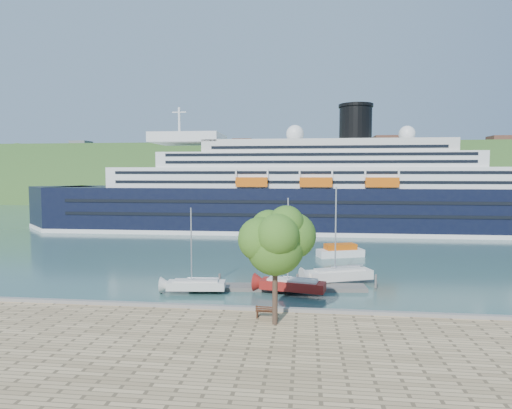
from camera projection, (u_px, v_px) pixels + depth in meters
name	position (u px, v px, depth m)	size (l,w,h in m)	color
ground	(243.00, 320.00, 36.51)	(400.00, 400.00, 0.00)	#325A56
far_hillside	(293.00, 174.00, 179.26)	(400.00, 50.00, 24.00)	#295221
quay_coping	(243.00, 308.00, 36.23)	(220.00, 0.50, 0.30)	slate
cruise_ship	(295.00, 169.00, 92.00)	(120.56, 17.56, 27.07)	black
park_bench	(266.00, 311.00, 34.20)	(1.74, 0.71, 1.12)	#422312
promenade_tree	(275.00, 261.00, 32.43)	(5.96, 5.96, 9.87)	#37651A
floating_pontoon	(278.00, 287.00, 46.27)	(18.96, 2.32, 0.42)	slate
sailboat_white_near	(196.00, 253.00, 44.33)	(6.65, 1.85, 8.60)	silver
sailboat_red	(293.00, 249.00, 43.89)	(7.41, 2.06, 9.57)	maroon
sailboat_white_far	(340.00, 238.00, 48.07)	(8.15, 2.26, 10.52)	silver
tender_launch	(340.00, 250.00, 64.33)	(7.02, 2.40, 1.94)	#CD550C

